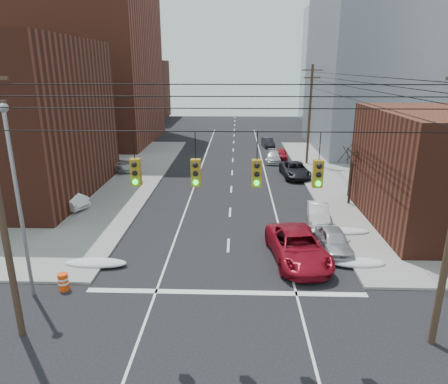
# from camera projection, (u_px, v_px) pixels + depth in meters

# --- Properties ---
(building_brick_tall) EXTENTS (24.00, 20.00, 30.00)m
(building_brick_tall) POSITION_uv_depth(u_px,v_px,m) (63.00, 35.00, 55.69)
(building_brick_tall) COLOR brown
(building_brick_tall) RESTS_ON ground
(building_brick_far) EXTENTS (22.00, 18.00, 12.00)m
(building_brick_far) POSITION_uv_depth(u_px,v_px,m) (111.00, 90.00, 83.24)
(building_brick_far) COLOR #512318
(building_brick_far) RESTS_ON ground
(building_office) EXTENTS (22.00, 20.00, 25.00)m
(building_office) POSITION_uv_depth(u_px,v_px,m) (405.00, 52.00, 51.20)
(building_office) COLOR gray
(building_office) RESTS_ON ground
(building_glass) EXTENTS (20.00, 18.00, 22.00)m
(building_glass) POSITION_uv_depth(u_px,v_px,m) (360.00, 65.00, 76.36)
(building_glass) COLOR gray
(building_glass) RESTS_ON ground
(utility_pole_far) EXTENTS (2.20, 0.28, 11.00)m
(utility_pole_far) POSITION_uv_depth(u_px,v_px,m) (310.00, 114.00, 44.11)
(utility_pole_far) COLOR #473323
(utility_pole_far) RESTS_ON ground
(traffic_signals) EXTENTS (17.00, 0.42, 2.02)m
(traffic_signals) POSITION_uv_depth(u_px,v_px,m) (226.00, 171.00, 14.38)
(traffic_signals) COLOR black
(traffic_signals) RESTS_ON ground
(street_light) EXTENTS (0.44, 0.44, 9.32)m
(street_light) POSITION_uv_depth(u_px,v_px,m) (16.00, 188.00, 18.05)
(street_light) COLOR gray
(street_light) RESTS_ON ground
(bare_tree) EXTENTS (2.09, 2.20, 4.93)m
(bare_tree) POSITION_uv_depth(u_px,v_px,m) (351.00, 178.00, 31.77)
(bare_tree) COLOR black
(bare_tree) RESTS_ON ground
(snow_nw) EXTENTS (3.50, 1.08, 0.42)m
(snow_nw) POSITION_uv_depth(u_px,v_px,m) (96.00, 263.00, 22.45)
(snow_nw) COLOR silver
(snow_nw) RESTS_ON ground
(snow_ne) EXTENTS (3.00, 1.08, 0.42)m
(snow_ne) POSITION_uv_depth(u_px,v_px,m) (358.00, 263.00, 22.47)
(snow_ne) COLOR silver
(snow_ne) RESTS_ON ground
(snow_east_far) EXTENTS (4.00, 1.08, 0.42)m
(snow_east_far) POSITION_uv_depth(u_px,v_px,m) (339.00, 231.00, 26.76)
(snow_east_far) COLOR silver
(snow_east_far) RESTS_ON ground
(red_pickup) EXTENTS (3.59, 6.47, 1.71)m
(red_pickup) POSITION_uv_depth(u_px,v_px,m) (298.00, 247.00, 22.95)
(red_pickup) COLOR maroon
(red_pickup) RESTS_ON ground
(parked_car_a) EXTENTS (1.80, 4.22, 1.42)m
(parked_car_a) POSITION_uv_depth(u_px,v_px,m) (334.00, 241.00, 24.11)
(parked_car_a) COLOR #B6B7BB
(parked_car_a) RESTS_ON ground
(parked_car_b) EXTENTS (1.84, 4.10, 1.31)m
(parked_car_b) POSITION_uv_depth(u_px,v_px,m) (318.00, 213.00, 28.81)
(parked_car_b) COLOR silver
(parked_car_b) RESTS_ON ground
(parked_car_c) EXTENTS (2.86, 5.56, 1.50)m
(parked_car_c) POSITION_uv_depth(u_px,v_px,m) (295.00, 170.00, 40.46)
(parked_car_c) COLOR black
(parked_car_c) RESTS_ON ground
(parked_car_d) EXTENTS (2.25, 4.50, 1.25)m
(parked_car_d) POSITION_uv_depth(u_px,v_px,m) (274.00, 157.00, 46.86)
(parked_car_d) COLOR #AFB0B4
(parked_car_d) RESTS_ON ground
(parked_car_e) EXTENTS (1.87, 3.92, 1.29)m
(parked_car_e) POSITION_uv_depth(u_px,v_px,m) (281.00, 154.00, 48.23)
(parked_car_e) COLOR maroon
(parked_car_e) RESTS_ON ground
(parked_car_f) EXTENTS (1.75, 3.91, 1.25)m
(parked_car_f) POSITION_uv_depth(u_px,v_px,m) (268.00, 142.00, 55.87)
(parked_car_f) COLOR black
(parked_car_f) RESTS_ON ground
(lot_car_a) EXTENTS (5.02, 3.49, 1.57)m
(lot_car_a) POSITION_uv_depth(u_px,v_px,m) (61.00, 198.00, 31.28)
(lot_car_a) COLOR silver
(lot_car_a) RESTS_ON sidewalk_nw
(lot_car_b) EXTENTS (5.59, 3.46, 1.44)m
(lot_car_b) POSITION_uv_depth(u_px,v_px,m) (112.00, 164.00, 42.22)
(lot_car_b) COLOR silver
(lot_car_b) RESTS_ON sidewalk_nw
(lot_car_c) EXTENTS (4.81, 2.59, 1.33)m
(lot_car_c) POSITION_uv_depth(u_px,v_px,m) (38.00, 189.00, 33.91)
(lot_car_c) COLOR black
(lot_car_c) RESTS_ON sidewalk_nw
(lot_car_d) EXTENTS (4.89, 2.81, 1.57)m
(lot_car_d) POSITION_uv_depth(u_px,v_px,m) (59.00, 172.00, 39.02)
(lot_car_d) COLOR #A6A5AA
(lot_car_d) RESTS_ON sidewalk_nw
(construction_barrel) EXTENTS (0.67, 0.67, 0.89)m
(construction_barrel) POSITION_uv_depth(u_px,v_px,m) (63.00, 282.00, 20.02)
(construction_barrel) COLOR #F2420C
(construction_barrel) RESTS_ON ground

